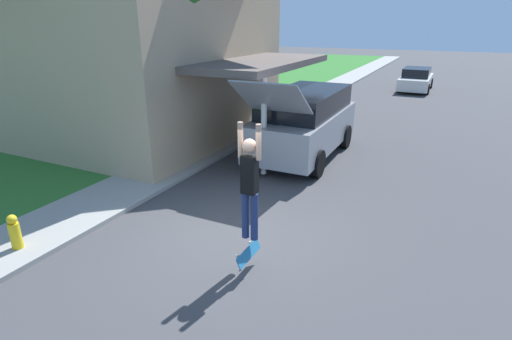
% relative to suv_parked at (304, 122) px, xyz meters
% --- Properties ---
extents(ground_plane, '(120.00, 120.00, 0.00)m').
position_rel_suv_parked_xyz_m(ground_plane, '(0.47, -5.46, -1.14)').
color(ground_plane, '#3D3D3F').
extents(lawn, '(10.00, 80.00, 0.08)m').
position_rel_suv_parked_xyz_m(lawn, '(-7.53, 0.54, -1.10)').
color(lawn, '#2D6B28').
rests_on(lawn, ground_plane).
extents(sidewalk, '(1.80, 80.00, 0.10)m').
position_rel_suv_parked_xyz_m(sidewalk, '(-3.13, 0.54, -1.09)').
color(sidewalk, gray).
rests_on(sidewalk, ground_plane).
extents(house, '(12.34, 8.99, 8.47)m').
position_rel_suv_parked_xyz_m(house, '(-7.34, -0.12, 3.32)').
color(house, tan).
rests_on(house, lawn).
extents(suv_parked, '(2.19, 5.67, 2.78)m').
position_rel_suv_parked_xyz_m(suv_parked, '(0.00, 0.00, 0.00)').
color(suv_parked, gray).
rests_on(suv_parked, ground_plane).
extents(car_down_street, '(1.86, 4.52, 1.38)m').
position_rel_suv_parked_xyz_m(car_down_street, '(1.86, 15.60, -0.48)').
color(car_down_street, silver).
rests_on(car_down_street, ground_plane).
extents(skateboarder, '(0.41, 0.24, 2.04)m').
position_rel_suv_parked_xyz_m(skateboarder, '(1.27, -6.28, 0.49)').
color(skateboarder, navy).
rests_on(skateboarder, ground_plane).
extents(skateboard, '(0.17, 0.79, 0.23)m').
position_rel_suv_parked_xyz_m(skateboard, '(1.31, -6.43, -0.78)').
color(skateboard, '#236B99').
rests_on(skateboard, ground_plane).
extents(fire_hydrant, '(0.20, 0.20, 0.68)m').
position_rel_suv_parked_xyz_m(fire_hydrant, '(-2.87, -7.80, -0.71)').
color(fire_hydrant, gold).
rests_on(fire_hydrant, sidewalk).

